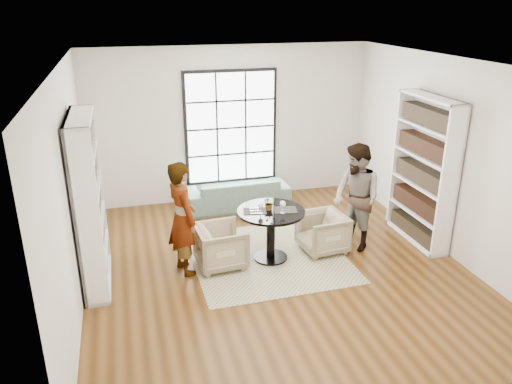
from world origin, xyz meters
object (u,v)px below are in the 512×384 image
object	(u,v)px
person_right	(356,198)
flower_centerpiece	(269,203)
pedestal_table	(271,224)
armchair_left	(221,246)
wine_glass_left	(261,206)
person_left	(182,218)
wine_glass_right	(283,204)
armchair_right	(322,233)
sofa	(237,193)

from	to	relation	value
person_right	flower_centerpiece	size ratio (longest dim) A/B	7.95
pedestal_table	flower_centerpiece	xyz separation A→B (m)	(-0.02, 0.04, 0.33)
armchair_left	wine_glass_left	size ratio (longest dim) A/B	4.14
person_left	wine_glass_right	distance (m)	1.48
armchair_right	sofa	bearing A→B (deg)	-162.98
armchair_left	person_right	size ratio (longest dim) A/B	0.42
pedestal_table	wine_glass_left	distance (m)	0.40
person_left	wine_glass_left	xyz separation A→B (m)	(1.15, -0.06, 0.09)
person_left	person_right	size ratio (longest dim) A/B	0.99
person_right	flower_centerpiece	world-z (taller)	person_right
sofa	wine_glass_left	world-z (taller)	wine_glass_left
pedestal_table	person_right	world-z (taller)	person_right
person_left	wine_glass_left	bearing A→B (deg)	-109.24
person_left	wine_glass_left	size ratio (longest dim) A/B	9.80
armchair_right	wine_glass_left	world-z (taller)	wine_glass_left
person_left	wine_glass_right	world-z (taller)	person_left
sofa	person_right	bearing A→B (deg)	122.51
armchair_left	armchair_right	bearing A→B (deg)	-92.60
sofa	person_right	distance (m)	2.64
person_left	pedestal_table	bearing A→B (deg)	-105.71
sofa	armchair_left	world-z (taller)	armchair_left
armchair_left	flower_centerpiece	size ratio (longest dim) A/B	3.32
person_left	wine_glass_left	world-z (taller)	person_left
person_right	flower_centerpiece	distance (m)	1.44
person_left	wine_glass_right	bearing A→B (deg)	-111.27
sofa	flower_centerpiece	world-z (taller)	flower_centerpiece
wine_glass_left	person_left	bearing A→B (deg)	176.94
armchair_left	armchair_right	distance (m)	1.65
armchair_left	wine_glass_right	distance (m)	1.12
sofa	wine_glass_left	bearing A→B (deg)	84.38
armchair_left	person_left	world-z (taller)	person_left
wine_glass_left	flower_centerpiece	distance (m)	0.20
pedestal_table	sofa	xyz separation A→B (m)	(-0.01, 2.18, -0.30)
sofa	armchair_left	xyz separation A→B (m)	(-0.77, -2.19, 0.04)
armchair_right	wine_glass_right	size ratio (longest dim) A/B	3.60
wine_glass_left	wine_glass_right	distance (m)	0.33
pedestal_table	person_right	bearing A→B (deg)	1.67
person_left	flower_centerpiece	distance (m)	1.32
sofa	wine_glass_left	distance (m)	2.35
person_right	person_left	bearing A→B (deg)	-101.37
person_right	flower_centerpiece	bearing A→B (deg)	-102.45
pedestal_table	person_right	distance (m)	1.44
armchair_left	flower_centerpiece	bearing A→B (deg)	-90.53
sofa	person_right	world-z (taller)	person_right
pedestal_table	sofa	distance (m)	2.20
wine_glass_left	wine_glass_right	bearing A→B (deg)	-12.19
pedestal_table	person_left	bearing A→B (deg)	-179.53
armchair_right	person_right	bearing A→B (deg)	84.66
pedestal_table	armchair_left	bearing A→B (deg)	-179.19
armchair_right	wine_glass_left	bearing A→B (deg)	-89.17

